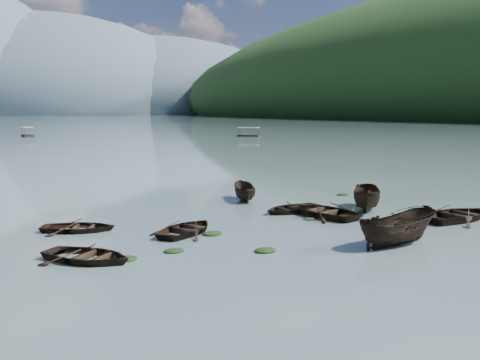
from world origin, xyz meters
TOP-DOWN VIEW (x-y plane):
  - ground_plane at (0.00, 0.00)m, footprint 2400.00×2400.00m
  - haze_mtn_c at (140.00, 900.00)m, footprint 520.00×520.00m
  - haze_mtn_d at (320.00, 900.00)m, footprint 520.00×520.00m
  - rowboat_0 at (-11.18, 5.36)m, footprint 4.89×5.07m
  - rowboat_1 at (-5.38, 8.06)m, footprint 5.07×4.76m
  - rowboat_2 at (2.37, 0.93)m, footprint 4.95×2.17m
  - rowboat_3 at (3.67, 8.18)m, footprint 4.17×5.35m
  - rowboat_4 at (9.77, 3.39)m, footprint 5.33×4.06m
  - rowboat_5 at (7.42, 8.47)m, footprint 4.45×4.57m
  - rowboat_6 at (-10.22, 11.31)m, footprint 4.71×4.25m
  - rowboat_7 at (2.75, 10.20)m, footprint 4.34×3.30m
  - rowboat_8 at (2.29, 15.46)m, footprint 2.70×3.99m
  - weed_clump_0 at (-9.71, 4.71)m, footprint 0.99×0.81m
  - weed_clump_1 at (-3.76, 2.95)m, footprint 1.04×0.83m
  - weed_clump_2 at (3.97, 1.96)m, footprint 1.32×1.06m
  - weed_clump_3 at (2.27, 7.71)m, footprint 0.79×0.67m
  - weed_clump_4 at (4.69, 4.29)m, footprint 1.31×1.04m
  - weed_clump_5 at (-7.39, 4.95)m, footprint 0.97×0.78m
  - weed_clump_6 at (-4.38, 7.13)m, footprint 1.07×0.89m
  - weed_clump_7 at (9.95, 13.86)m, footprint 0.97×0.78m
  - pontoon_centre at (2.46, 122.28)m, footprint 2.42×5.59m
  - pontoon_right at (49.21, 95.19)m, footprint 5.34×5.47m

SIDE VIEW (x-z plane):
  - ground_plane at x=0.00m, z-range 0.00..0.00m
  - haze_mtn_c at x=140.00m, z-range -130.00..130.00m
  - haze_mtn_d at x=320.00m, z-range -110.00..110.00m
  - rowboat_0 at x=-11.18m, z-range -0.43..0.43m
  - rowboat_1 at x=-5.38m, z-range -0.43..0.43m
  - rowboat_2 at x=2.37m, z-range -0.93..0.93m
  - rowboat_3 at x=3.67m, z-range -0.51..0.51m
  - rowboat_4 at x=9.77m, z-range -0.52..0.52m
  - rowboat_5 at x=7.42m, z-range -0.90..0.90m
  - rowboat_6 at x=-10.22m, z-range -0.40..0.40m
  - rowboat_7 at x=2.75m, z-range -0.42..0.42m
  - rowboat_8 at x=2.29m, z-range -0.72..0.72m
  - weed_clump_0 at x=-9.71m, z-range -0.11..0.11m
  - weed_clump_1 at x=-3.76m, z-range -0.11..0.11m
  - weed_clump_2 at x=3.97m, z-range -0.14..0.14m
  - weed_clump_3 at x=2.27m, z-range -0.09..0.09m
  - weed_clump_4 at x=4.69m, z-range -0.14..0.14m
  - weed_clump_5 at x=-7.39m, z-range -0.10..0.10m
  - weed_clump_6 at x=-4.38m, z-range -0.11..0.11m
  - weed_clump_7 at x=9.95m, z-range -0.11..0.11m
  - pontoon_centre at x=2.46m, z-range -1.06..1.06m
  - pontoon_right at x=49.21m, z-range -1.03..1.03m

